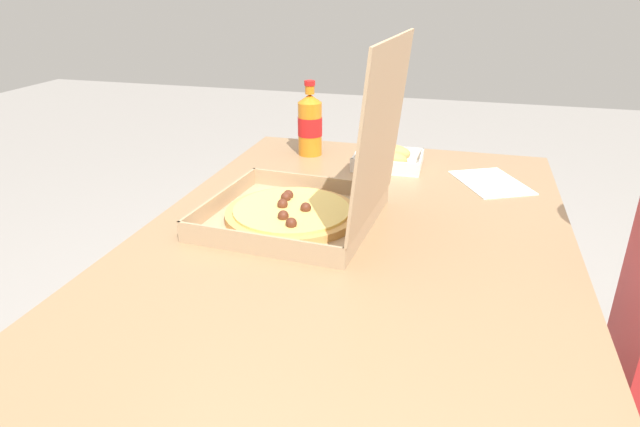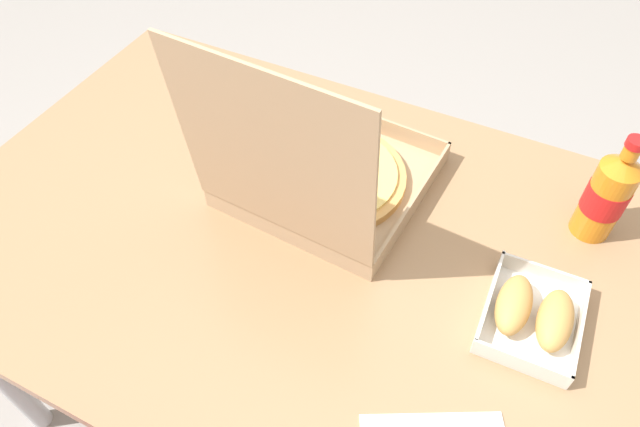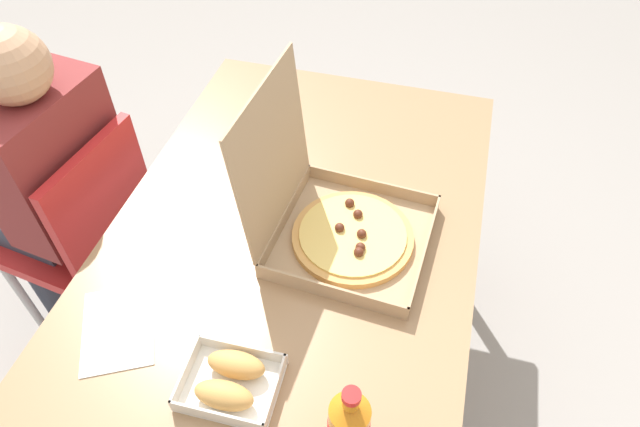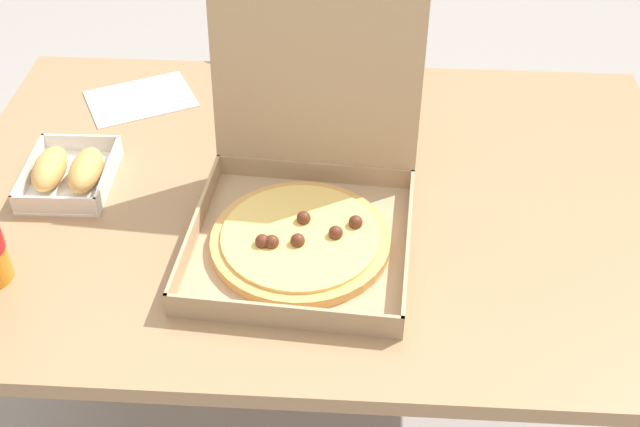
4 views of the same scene
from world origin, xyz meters
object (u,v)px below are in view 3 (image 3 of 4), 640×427
at_px(diner_person, 48,175).
at_px(cola_bottle, 348,427).
at_px(pizza_box_open, 338,222).
at_px(bread_side_box, 230,381).
at_px(chair, 87,228).
at_px(paper_menu, 118,328).

height_order(diner_person, cola_bottle, diner_person).
relative_size(pizza_box_open, bread_side_box, 2.17).
bearing_deg(pizza_box_open, chair, 87.40).
relative_size(chair, bread_side_box, 4.29).
height_order(chair, diner_person, diner_person).
height_order(diner_person, bread_side_box, diner_person).
xyz_separation_m(pizza_box_open, bread_side_box, (-0.43, 0.11, -0.03)).
distance_m(pizza_box_open, paper_menu, 0.55).
bearing_deg(diner_person, paper_menu, -132.10).
xyz_separation_m(chair, pizza_box_open, (-0.04, -0.80, 0.30)).
height_order(chair, paper_menu, chair).
relative_size(chair, pizza_box_open, 1.98).
bearing_deg(diner_person, cola_bottle, -118.22).
bearing_deg(chair, pizza_box_open, -92.60).
bearing_deg(chair, cola_bottle, -119.30).
bearing_deg(paper_menu, bread_side_box, -129.65).
height_order(diner_person, paper_menu, diner_person).
height_order(pizza_box_open, paper_menu, pizza_box_open).
bearing_deg(bread_side_box, chair, 55.61).
xyz_separation_m(bread_side_box, paper_menu, (0.06, 0.28, -0.02)).
bearing_deg(diner_person, bread_side_box, -122.71).
relative_size(chair, cola_bottle, 3.71).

